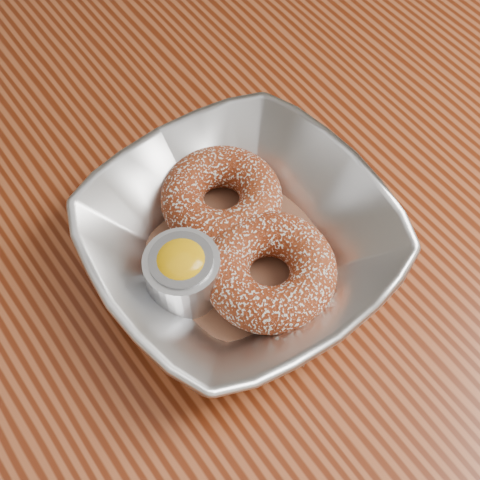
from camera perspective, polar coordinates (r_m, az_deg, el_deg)
ground_plane at (r=1.24m, az=-4.97°, el=-18.52°), size 4.00×4.00×0.00m
table at (r=0.63m, az=-9.42°, el=-5.52°), size 1.20×0.80×0.75m
serving_bowl at (r=0.50m, az=0.00°, el=-0.15°), size 0.22×0.22×0.05m
parchment at (r=0.52m, az=0.00°, el=-1.19°), size 0.20×0.20×0.00m
donut_back at (r=0.52m, az=-1.58°, el=3.60°), size 0.10×0.10×0.03m
donut_front at (r=0.49m, az=2.55°, el=-2.65°), size 0.14×0.14×0.03m
ramekin at (r=0.48m, az=-4.91°, el=-2.76°), size 0.06×0.06×0.05m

